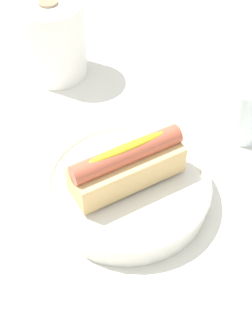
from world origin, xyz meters
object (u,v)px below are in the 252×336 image
Objects in this scene: hotdog_front at (126,164)px; paper_towel_roll at (53,40)px; serving_bowl at (126,186)px; water_glass at (244,112)px.

paper_towel_roll is at bearing 77.47° from hotdog_front.
serving_bowl is at bearing -14.04° from hotdog_front.
serving_bowl is 0.22m from water_glass.
water_glass is (0.22, 0.00, 0.02)m from serving_bowl.
serving_bowl is 2.50× the size of water_glass.
water_glass is 0.34m from paper_towel_roll.
water_glass is at bearing 0.42° from serving_bowl.
hotdog_front is at bearing -179.58° from water_glass.
paper_towel_roll reaches higher than serving_bowl.
serving_bowl is 1.46× the size of hotdog_front.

